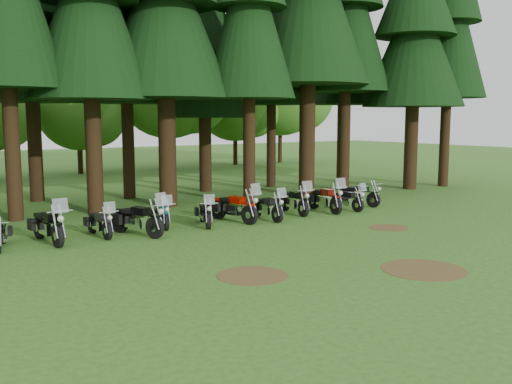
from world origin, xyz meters
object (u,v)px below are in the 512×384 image
Objects in this scene: motorcycle_10 at (346,200)px; motorcycle_11 at (358,195)px; motorcycle_6 at (234,208)px; motorcycle_1 at (48,227)px; motorcycle_8 at (294,202)px; motorcycle_5 at (205,214)px; motorcycle_3 at (137,220)px; motorcycle_2 at (100,224)px; motorcycle_9 at (325,199)px; motorcycle_4 at (162,215)px; motorcycle_0 at (0,235)px; motorcycle_7 at (267,208)px.

motorcycle_11 is (1.34, 0.63, 0.04)m from motorcycle_10.
motorcycle_11 is (6.76, 0.34, -0.07)m from motorcycle_6.
motorcycle_6 reaches higher than motorcycle_10.
motorcycle_1 is at bearing 173.52° from motorcycle_10.
motorcycle_5 is at bearing -167.40° from motorcycle_8.
motorcycle_2 is at bearing 131.86° from motorcycle_3.
motorcycle_5 is at bearing 173.43° from motorcycle_10.
motorcycle_5 is 0.80× the size of motorcycle_6.
motorcycle_9 is 1.23× the size of motorcycle_10.
motorcycle_8 is 1.17× the size of motorcycle_10.
motorcycle_8 is at bearing -4.82° from motorcycle_1.
motorcycle_8 is (7.01, 0.55, -0.02)m from motorcycle_3.
motorcycle_5 is 0.82× the size of motorcycle_9.
motorcycle_8 reaches higher than motorcycle_2.
motorcycle_9 is 1.12× the size of motorcycle_11.
motorcycle_4 is 0.84× the size of motorcycle_9.
motorcycle_10 is at bearing -20.50° from motorcycle_3.
motorcycle_1 is at bearing 149.52° from motorcycle_3.
motorcycle_0 is 0.97× the size of motorcycle_5.
motorcycle_8 is at bearing 176.21° from motorcycle_9.
motorcycle_2 is 0.94× the size of motorcycle_7.
motorcycle_9 is 2.38m from motorcycle_11.
motorcycle_3 reaches higher than motorcycle_11.
motorcycle_8 reaches higher than motorcycle_11.
motorcycle_2 is 1.23m from motorcycle_3.
motorcycle_7 is 0.92× the size of motorcycle_8.
motorcycle_5 is 0.85× the size of motorcycle_8.
motorcycle_9 reaches higher than motorcycle_5.
motorcycle_0 is at bearing 166.86° from motorcycle_6.
motorcycle_8 is (9.77, 0.09, -0.03)m from motorcycle_1.
motorcycle_6 is at bearing -6.23° from motorcycle_1.
motorcycle_4 is 0.82× the size of motorcycle_6.
motorcycle_8 is at bearing 15.39° from motorcycle_0.
motorcycle_3 is (4.15, -0.46, 0.11)m from motorcycle_0.
motorcycle_0 is at bearing -161.50° from motorcycle_4.
motorcycle_7 is 3.13m from motorcycle_9.
motorcycle_11 is (2.34, 0.43, -0.06)m from motorcycle_9.
motorcycle_11 is at bearing 20.67° from motorcycle_10.
motorcycle_2 is at bearing 165.34° from motorcycle_6.
motorcycle_11 is at bearing 17.85° from motorcycle_9.
motorcycle_5 is 0.93× the size of motorcycle_7.
motorcycle_6 reaches higher than motorcycle_4.
motorcycle_10 is (6.68, -0.23, -0.01)m from motorcycle_5.
motorcycle_2 is 1.02× the size of motorcycle_10.
motorcycle_1 is at bearing -159.82° from motorcycle_4.
motorcycle_4 is at bearing 175.43° from motorcycle_5.
motorcycle_4 is at bearing 19.93° from motorcycle_0.
motorcycle_9 is (5.68, -0.02, 0.08)m from motorcycle_5.
motorcycle_10 is 0.92× the size of motorcycle_11.
motorcycle_4 is 8.15m from motorcycle_10.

